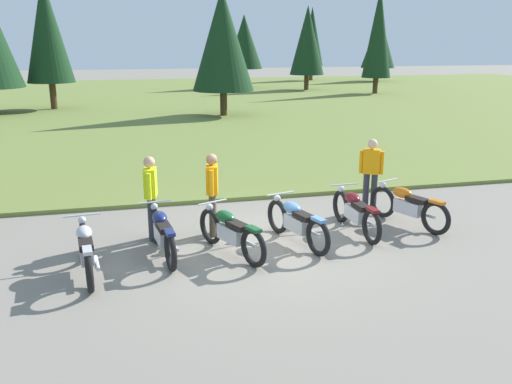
{
  "coord_description": "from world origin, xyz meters",
  "views": [
    {
      "loc": [
        -2.45,
        -9.41,
        3.77
      ],
      "look_at": [
        0.0,
        0.6,
        0.9
      ],
      "focal_mm": 37.95,
      "sensor_mm": 36.0,
      "label": 1
    }
  ],
  "objects": [
    {
      "name": "ground_plane",
      "position": [
        0.0,
        0.0,
        0.0
      ],
      "size": [
        140.0,
        140.0,
        0.0
      ],
      "primitive_type": "plane",
      "color": "gray"
    },
    {
      "name": "grass_moorland",
      "position": [
        0.0,
        25.01,
        0.05
      ],
      "size": [
        80.0,
        44.0,
        0.1
      ],
      "primitive_type": "cube",
      "color": "olive",
      "rests_on": "ground"
    },
    {
      "name": "forest_treeline",
      "position": [
        2.87,
        27.21,
        4.09
      ],
      "size": [
        39.15,
        26.34,
        8.27
      ],
      "color": "#47331E",
      "rests_on": "ground"
    },
    {
      "name": "motorcycle_silver",
      "position": [
        -3.2,
        -0.58,
        0.44
      ],
      "size": [
        0.62,
        2.1,
        0.88
      ],
      "color": "black",
      "rests_on": "ground"
    },
    {
      "name": "motorcycle_navy",
      "position": [
        -1.91,
        -0.07,
        0.44
      ],
      "size": [
        0.62,
        2.1,
        0.88
      ],
      "color": "black",
      "rests_on": "ground"
    },
    {
      "name": "motorcycle_british_green",
      "position": [
        -0.7,
        -0.29,
        0.44
      ],
      "size": [
        0.98,
        1.97,
        0.88
      ],
      "color": "black",
      "rests_on": "ground"
    },
    {
      "name": "motorcycle_sky_blue",
      "position": [
        0.64,
        -0.05,
        0.44
      ],
      "size": [
        0.8,
        2.05,
        0.88
      ],
      "color": "black",
      "rests_on": "ground"
    },
    {
      "name": "motorcycle_maroon",
      "position": [
        2.0,
        0.28,
        0.44
      ],
      "size": [
        0.62,
        2.1,
        0.88
      ],
      "color": "black",
      "rests_on": "ground"
    },
    {
      "name": "motorcycle_orange",
      "position": [
        3.25,
        0.42,
        0.44
      ],
      "size": [
        0.95,
        1.99,
        0.88
      ],
      "color": "black",
      "rests_on": "ground"
    },
    {
      "name": "rider_in_hivis_vest",
      "position": [
        -2.04,
        0.83,
        0.95
      ],
      "size": [
        0.28,
        0.54,
        1.67
      ],
      "color": "#2D2D38",
      "rests_on": "ground"
    },
    {
      "name": "rider_near_row_end",
      "position": [
        -0.84,
        0.81,
        0.95
      ],
      "size": [
        0.29,
        0.54,
        1.67
      ],
      "color": "#4C4233",
      "rests_on": "ground"
    },
    {
      "name": "rider_checking_bike",
      "position": [
        2.93,
        1.58,
        0.95
      ],
      "size": [
        0.48,
        0.38,
        1.67
      ],
      "color": "#2D2D38",
      "rests_on": "ground"
    }
  ]
}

